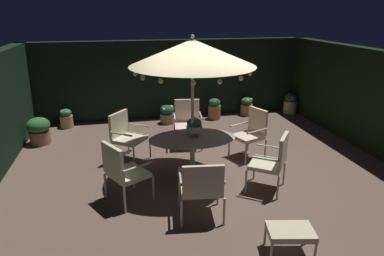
% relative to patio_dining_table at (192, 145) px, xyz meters
% --- Properties ---
extents(ground_plane, '(8.13, 7.81, 0.02)m').
position_rel_patio_dining_table_xyz_m(ground_plane, '(0.24, 0.11, -0.61)').
color(ground_plane, brown).
extents(hedge_backdrop_rear, '(8.13, 0.30, 2.20)m').
position_rel_patio_dining_table_xyz_m(hedge_backdrop_rear, '(0.24, 3.87, 0.50)').
color(hedge_backdrop_rear, black).
rests_on(hedge_backdrop_rear, ground_plane).
extents(hedge_backdrop_right, '(0.30, 7.81, 2.20)m').
position_rel_patio_dining_table_xyz_m(hedge_backdrop_right, '(4.15, 0.11, 0.50)').
color(hedge_backdrop_right, black).
rests_on(hedge_backdrop_right, ground_plane).
extents(patio_dining_table, '(1.63, 1.10, 0.75)m').
position_rel_patio_dining_table_xyz_m(patio_dining_table, '(0.00, 0.00, 0.00)').
color(patio_dining_table, '#B6B7AA').
rests_on(patio_dining_table, ground_plane).
extents(patio_umbrella, '(2.21, 2.21, 2.61)m').
position_rel_patio_dining_table_xyz_m(patio_umbrella, '(-0.00, 0.00, 1.70)').
color(patio_umbrella, '#BAAEA9').
rests_on(patio_umbrella, ground_plane).
extents(centerpiece_planter, '(0.30, 0.30, 0.37)m').
position_rel_patio_dining_table_xyz_m(centerpiece_planter, '(0.05, 0.09, 0.35)').
color(centerpiece_planter, beige).
rests_on(centerpiece_planter, patio_dining_table).
extents(patio_chair_north, '(0.81, 0.81, 1.04)m').
position_rel_patio_dining_table_xyz_m(patio_chair_north, '(1.21, -0.90, -0.01)').
color(patio_chair_north, '#B3B6A7').
rests_on(patio_chair_north, ground_plane).
extents(patio_chair_northeast, '(0.75, 0.73, 1.04)m').
position_rel_patio_dining_table_xyz_m(patio_chair_northeast, '(1.40, 0.56, -0.01)').
color(patio_chair_northeast, '#BCB0A4').
rests_on(patio_chair_northeast, ground_plane).
extents(patio_chair_east, '(0.71, 0.70, 1.05)m').
position_rel_patio_dining_table_xyz_m(patio_chair_east, '(0.21, 1.50, 0.00)').
color(patio_chair_east, '#B5B0AC').
rests_on(patio_chair_east, ground_plane).
extents(patio_chair_southeast, '(0.84, 0.85, 1.03)m').
position_rel_patio_dining_table_xyz_m(patio_chair_southeast, '(-1.21, 0.91, 0.00)').
color(patio_chair_southeast, '#B5B5A5').
rests_on(patio_chair_southeast, ground_plane).
extents(patio_chair_south, '(0.81, 0.83, 1.03)m').
position_rel_patio_dining_table_xyz_m(patio_chair_south, '(-1.32, -0.74, -0.01)').
color(patio_chair_south, '#B6AEA7').
rests_on(patio_chair_south, ground_plane).
extents(patio_chair_southwest, '(0.72, 0.68, 0.97)m').
position_rel_patio_dining_table_xyz_m(patio_chair_southwest, '(-0.19, -1.49, -0.03)').
color(patio_chair_southwest, '#B7B1A3').
rests_on(patio_chair_southwest, ground_plane).
extents(ottoman_footrest, '(0.65, 0.50, 0.37)m').
position_rel_patio_dining_table_xyz_m(ottoman_footrest, '(0.73, -2.49, -0.28)').
color(ottoman_footrest, '#BAB6A6').
rests_on(ottoman_footrest, ground_plane).
extents(potted_plant_left_far, '(0.33, 0.33, 0.51)m').
position_rel_patio_dining_table_xyz_m(potted_plant_left_far, '(-2.71, 3.40, -0.35)').
color(potted_plant_left_far, tan).
rests_on(potted_plant_left_far, ground_plane).
extents(potted_plant_front_corner, '(0.39, 0.39, 0.51)m').
position_rel_patio_dining_table_xyz_m(potted_plant_front_corner, '(-0.02, 3.19, -0.34)').
color(potted_plant_front_corner, '#88724E').
rests_on(potted_plant_front_corner, ground_plane).
extents(potted_plant_right_far, '(0.35, 0.36, 0.53)m').
position_rel_patio_dining_table_xyz_m(potted_plant_right_far, '(2.41, 3.46, -0.33)').
color(potted_plant_right_far, '#A46D48').
rests_on(potted_plant_right_far, ground_plane).
extents(potted_plant_back_left, '(0.36, 0.36, 0.60)m').
position_rel_patio_dining_table_xyz_m(potted_plant_back_left, '(1.37, 3.29, -0.30)').
color(potted_plant_back_left, '#A0663E').
rests_on(potted_plant_back_left, ground_plane).
extents(potted_plant_back_right, '(0.40, 0.40, 0.61)m').
position_rel_patio_dining_table_xyz_m(potted_plant_back_right, '(3.77, 3.34, -0.30)').
color(potted_plant_back_right, tan).
rests_on(potted_plant_back_right, ground_plane).
extents(potted_plant_right_near, '(0.52, 0.52, 0.63)m').
position_rel_patio_dining_table_xyz_m(potted_plant_right_near, '(-3.17, 2.31, -0.26)').
color(potted_plant_right_near, '#A15D4D').
rests_on(potted_plant_right_near, ground_plane).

